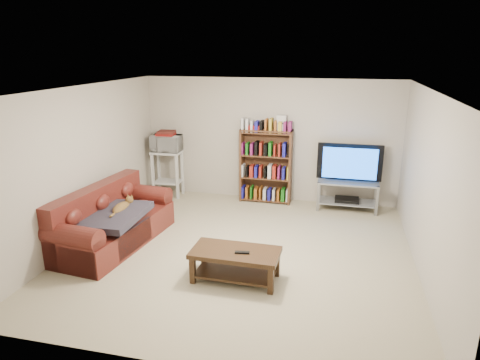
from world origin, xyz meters
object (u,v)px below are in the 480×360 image
(coffee_table, at_px, (235,259))
(sofa, at_px, (111,224))
(bookshelf, at_px, (266,165))
(tv_stand, at_px, (347,190))

(coffee_table, bearing_deg, sofa, 164.71)
(sofa, xyz_separation_m, bookshelf, (2.01, 2.46, 0.43))
(coffee_table, distance_m, tv_stand, 3.33)
(sofa, height_order, bookshelf, bookshelf)
(bookshelf, bearing_deg, sofa, -128.79)
(sofa, relative_size, coffee_table, 1.89)
(sofa, xyz_separation_m, coffee_table, (2.15, -0.64, -0.03))
(sofa, distance_m, tv_stand, 4.29)
(tv_stand, relative_size, bookshelf, 0.77)
(tv_stand, bearing_deg, bookshelf, 176.73)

